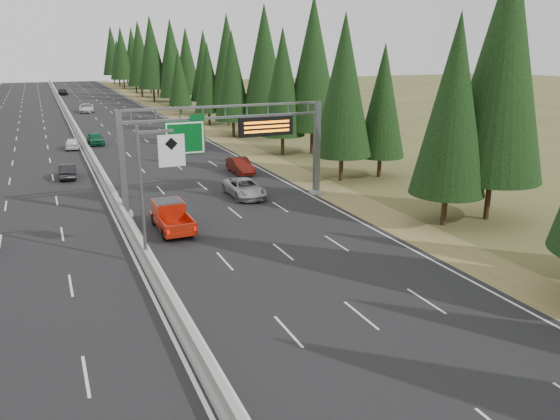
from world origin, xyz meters
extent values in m
cube|color=black|center=(0.00, 80.00, 0.04)|extent=(32.00, 260.00, 0.08)
cube|color=olive|center=(17.80, 80.00, 0.03)|extent=(3.60, 260.00, 0.06)
cube|color=gray|center=(0.00, 80.00, 0.23)|extent=(0.70, 260.00, 0.30)
cube|color=gray|center=(0.00, 80.00, 0.63)|extent=(0.30, 260.00, 0.60)
cube|color=slate|center=(0.35, 35.00, 3.98)|extent=(0.45, 0.45, 7.80)
cube|color=gray|center=(0.35, 35.00, 0.23)|extent=(0.90, 0.90, 0.30)
cube|color=slate|center=(16.20, 35.00, 3.98)|extent=(0.45, 0.45, 7.80)
cube|color=gray|center=(16.20, 35.00, 0.23)|extent=(0.90, 0.90, 0.30)
cube|color=slate|center=(8.28, 35.00, 7.80)|extent=(15.85, 0.35, 0.16)
cube|color=slate|center=(8.28, 35.00, 6.96)|extent=(15.85, 0.35, 0.16)
cube|color=#054C19|center=(5.00, 34.75, 5.63)|extent=(3.00, 0.10, 2.50)
cube|color=silver|center=(5.00, 34.69, 5.63)|extent=(2.85, 0.02, 2.35)
cube|color=#054C19|center=(6.00, 34.75, 7.13)|extent=(1.10, 0.10, 0.45)
cube|color=black|center=(11.50, 34.70, 6.13)|extent=(4.50, 0.40, 1.50)
cube|color=orange|center=(11.50, 34.48, 6.48)|extent=(3.80, 0.02, 0.18)
cube|color=orange|center=(11.50, 34.48, 6.13)|extent=(3.80, 0.02, 0.18)
cube|color=orange|center=(11.50, 34.48, 5.78)|extent=(3.80, 0.02, 0.18)
cylinder|color=slate|center=(0.00, 25.00, 4.08)|extent=(0.20, 0.20, 8.00)
cube|color=gray|center=(0.00, 25.00, 0.18)|extent=(0.50, 0.50, 0.20)
cube|color=slate|center=(1.00, 25.00, 7.68)|extent=(2.00, 0.15, 0.15)
cube|color=silver|center=(1.80, 24.88, 6.58)|extent=(1.50, 0.06, 1.80)
cylinder|color=black|center=(20.67, 24.00, 1.16)|extent=(0.40, 0.40, 2.31)
cone|color=black|center=(20.67, 24.00, 8.38)|extent=(5.20, 5.20, 12.13)
cylinder|color=black|center=(24.45, 23.82, 1.52)|extent=(0.40, 0.40, 3.04)
cone|color=black|center=(24.45, 23.82, 11.00)|extent=(6.83, 6.83, 15.94)
cylinder|color=black|center=(20.69, 38.60, 1.21)|extent=(0.40, 0.40, 2.42)
cone|color=black|center=(20.69, 38.60, 8.79)|extent=(5.46, 5.46, 12.73)
cylinder|color=black|center=(24.88, 38.48, 1.01)|extent=(0.40, 0.40, 2.01)
cone|color=black|center=(24.88, 38.48, 7.29)|extent=(4.53, 4.53, 10.56)
cylinder|color=black|center=(20.81, 52.46, 1.15)|extent=(0.40, 0.40, 2.29)
cone|color=black|center=(20.81, 52.46, 8.31)|extent=(5.16, 5.16, 12.04)
cylinder|color=black|center=(24.25, 51.72, 1.42)|extent=(0.40, 0.40, 2.84)
cone|color=black|center=(24.25, 51.72, 10.30)|extent=(6.39, 6.39, 14.91)
cylinder|color=black|center=(19.98, 67.52, 1.15)|extent=(0.40, 0.40, 2.29)
cone|color=black|center=(19.98, 67.52, 8.32)|extent=(5.16, 5.16, 12.05)
cylinder|color=black|center=(23.95, 65.62, 1.42)|extent=(0.40, 0.40, 2.84)
cone|color=black|center=(23.95, 65.62, 10.28)|extent=(6.38, 6.38, 14.89)
cylinder|color=black|center=(20.37, 80.61, 1.03)|extent=(0.40, 0.40, 2.05)
cone|color=black|center=(20.37, 80.61, 7.45)|extent=(4.62, 4.62, 10.79)
cylinder|color=black|center=(23.30, 79.50, 1.37)|extent=(0.40, 0.40, 2.75)
cone|color=black|center=(23.30, 79.50, 9.97)|extent=(6.19, 6.19, 14.43)
cylinder|color=black|center=(19.14, 94.82, 0.95)|extent=(0.40, 0.40, 1.90)
cone|color=black|center=(19.14, 94.82, 6.89)|extent=(4.28, 4.28, 9.98)
cylinder|color=black|center=(24.09, 95.59, 1.21)|extent=(0.40, 0.40, 2.43)
cone|color=black|center=(24.09, 95.59, 8.81)|extent=(5.47, 5.47, 12.76)
cylinder|color=black|center=(20.38, 106.46, 1.14)|extent=(0.40, 0.40, 2.28)
cone|color=black|center=(20.38, 106.46, 8.28)|extent=(5.14, 5.14, 11.99)
cylinder|color=black|center=(24.34, 109.42, 1.28)|extent=(0.40, 0.40, 2.56)
cone|color=black|center=(24.34, 109.42, 9.29)|extent=(5.77, 5.77, 13.46)
cylinder|color=black|center=(19.73, 122.38, 1.51)|extent=(0.40, 0.40, 3.02)
cone|color=black|center=(19.73, 122.38, 10.96)|extent=(6.80, 6.80, 15.87)
cylinder|color=black|center=(23.69, 120.17, 1.46)|extent=(0.40, 0.40, 2.92)
cone|color=black|center=(23.69, 120.17, 10.58)|extent=(6.57, 6.57, 15.32)
cylinder|color=black|center=(19.35, 135.63, 1.47)|extent=(0.40, 0.40, 2.94)
cone|color=black|center=(19.35, 135.63, 10.64)|extent=(6.60, 6.60, 15.41)
cylinder|color=black|center=(23.05, 133.94, 1.08)|extent=(0.40, 0.40, 2.16)
cone|color=black|center=(23.05, 133.94, 7.82)|extent=(4.85, 4.85, 11.32)
cylinder|color=black|center=(20.28, 149.51, 0.90)|extent=(0.40, 0.40, 1.81)
cone|color=black|center=(20.28, 149.51, 6.55)|extent=(4.06, 4.06, 9.48)
cylinder|color=black|center=(23.94, 147.97, 1.07)|extent=(0.40, 0.40, 2.15)
cone|color=black|center=(23.94, 147.97, 7.79)|extent=(4.83, 4.83, 11.28)
cylinder|color=black|center=(19.33, 164.89, 1.43)|extent=(0.40, 0.40, 2.86)
cone|color=black|center=(19.33, 164.89, 10.35)|extent=(6.42, 6.42, 14.99)
cylinder|color=black|center=(23.91, 164.21, 1.45)|extent=(0.40, 0.40, 2.91)
cone|color=black|center=(23.91, 164.21, 10.55)|extent=(6.55, 6.55, 15.28)
cylinder|color=black|center=(19.51, 175.62, 1.15)|extent=(0.40, 0.40, 2.30)
cone|color=black|center=(19.51, 175.62, 8.35)|extent=(5.18, 5.18, 12.10)
cylinder|color=black|center=(24.30, 176.95, 1.46)|extent=(0.40, 0.40, 2.91)
cone|color=black|center=(24.30, 176.95, 10.55)|extent=(6.55, 6.55, 15.28)
cylinder|color=black|center=(19.70, 189.73, 1.51)|extent=(0.40, 0.40, 3.03)
cone|color=black|center=(19.70, 189.73, 10.97)|extent=(6.81, 6.81, 15.89)
cylinder|color=black|center=(24.14, 190.75, 1.05)|extent=(0.40, 0.40, 2.11)
cone|color=black|center=(24.14, 190.75, 7.63)|extent=(4.74, 4.74, 11.06)
imported|color=#A7A7AB|center=(10.27, 36.55, 0.83)|extent=(2.50, 5.38, 1.49)
cylinder|color=black|center=(1.84, 28.55, 0.49)|extent=(0.31, 0.82, 0.82)
cylinder|color=black|center=(3.58, 28.55, 0.49)|extent=(0.31, 0.82, 0.82)
cylinder|color=black|center=(1.84, 31.93, 0.49)|extent=(0.31, 0.82, 0.82)
cylinder|color=black|center=(3.58, 31.93, 0.49)|extent=(0.31, 0.82, 0.82)
cube|color=#AF1D0A|center=(2.71, 30.29, 0.64)|extent=(2.05, 5.73, 0.31)
cube|color=#AF1D0A|center=(2.71, 31.21, 1.36)|extent=(1.94, 2.25, 1.13)
cube|color=black|center=(2.71, 31.21, 1.67)|extent=(1.74, 1.94, 0.56)
cube|color=#AF1D0A|center=(1.74, 28.76, 1.00)|extent=(0.10, 2.46, 0.61)
cube|color=#AF1D0A|center=(3.69, 28.76, 1.00)|extent=(0.10, 2.46, 0.61)
cube|color=#AF1D0A|center=(2.71, 27.53, 1.00)|extent=(2.05, 0.10, 0.61)
imported|color=#135433|center=(1.50, 68.16, 0.86)|extent=(1.97, 4.62, 1.56)
imported|color=#53110B|center=(12.91, 45.00, 0.84)|extent=(1.67, 4.66, 1.53)
imported|color=black|center=(11.17, 59.39, 0.88)|extent=(2.50, 5.61, 1.60)
imported|color=silver|center=(3.65, 106.57, 0.87)|extent=(3.15, 5.94, 1.59)
imported|color=black|center=(1.50, 149.88, 0.91)|extent=(2.38, 5.01, 1.65)
imported|color=black|center=(-2.89, 49.64, 0.77)|extent=(1.76, 4.29, 1.38)
imported|color=white|center=(-1.50, 65.91, 0.76)|extent=(1.80, 4.05, 1.35)
camera|label=1|loc=(-4.72, -5.08, 12.15)|focal=35.00mm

